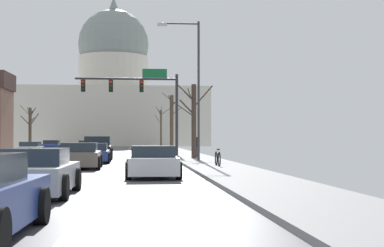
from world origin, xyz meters
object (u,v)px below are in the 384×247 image
Objects in this scene: sedan_oncoming_01 at (51,146)px; pedestrian_00 at (195,144)px; signal_gantry at (140,93)px; pickup_truck_near_00 at (97,149)px; sedan_near_02 at (80,156)px; sedan_oncoming_00 at (30,148)px; street_lamp_right at (193,78)px; sedan_near_04 at (34,174)px; bicycle_parked at (218,159)px; sedan_near_03 at (153,162)px; sedan_near_01 at (94,153)px; sedan_oncoming_02 at (86,145)px.

pedestrian_00 reaches higher than sedan_oncoming_01.
signal_gantry reaches higher than pickup_truck_near_00.
pedestrian_00 reaches higher than sedan_near_02.
signal_gantry is at bearing -41.11° from sedan_oncoming_00.
street_lamp_right reaches higher than pedestrian_00.
sedan_near_04 is (0.22, -26.48, -0.13)m from pickup_truck_near_00.
street_lamp_right reaches higher than signal_gantry.
pickup_truck_near_00 is 15.33m from bicycle_parked.
sedan_oncoming_01 reaches higher than sedan_near_03.
street_lamp_right is 7.42m from sedan_near_01.
street_lamp_right is at bearing 94.95° from bicycle_parked.
sedan_near_03 is 1.05× the size of sedan_oncoming_02.
signal_gantry is 7.31m from pedestrian_00.
pedestrian_00 is (3.78, -4.87, -3.92)m from signal_gantry.
sedan_near_03 is (3.43, -19.64, -0.13)m from pickup_truck_near_00.
pedestrian_00 is at bearing 75.24° from sedan_near_04.
sedan_near_04 is at bearing -95.38° from signal_gantry.
pedestrian_00 is at bearing -44.65° from sedan_oncoming_00.
sedan_near_01 is at bearing 131.43° from bicycle_parked.
sedan_near_02 reaches higher than sedan_near_01.
sedan_oncoming_02 is 48.26m from bicycle_parked.
sedan_near_04 is 1.02× the size of sedan_oncoming_02.
sedan_near_01 is 0.97× the size of sedan_oncoming_01.
sedan_oncoming_00 is at bearing 119.46° from pickup_truck_near_00.
sedan_oncoming_02 is at bearing 102.45° from bicycle_parked.
pedestrian_00 reaches higher than sedan_oncoming_02.
sedan_oncoming_01 reaches higher than sedan_oncoming_00.
sedan_oncoming_01 is 40.69m from bicycle_parked.
pickup_truck_near_00 reaches higher than sedan_near_02.
sedan_near_04 is at bearing -79.68° from sedan_oncoming_00.
sedan_near_01 is 8.28m from pedestrian_00.
street_lamp_right reaches higher than sedan_oncoming_02.
sedan_near_03 is (-2.72, -12.44, -4.48)m from street_lamp_right.
signal_gantry is at bearing -77.32° from sedan_oncoming_02.
pickup_truck_near_00 is (-6.14, 7.20, -4.35)m from street_lamp_right.
pickup_truck_near_00 is 25.53m from sedan_oncoming_01.
sedan_oncoming_01 is at bearing 112.01° from street_lamp_right.
pickup_truck_near_00 is at bearing 90.47° from sedan_near_04.
sedan_near_01 is 0.99× the size of sedan_oncoming_02.
sedan_oncoming_02 is (-3.69, 33.35, -0.16)m from pickup_truck_near_00.
signal_gantry is at bearing 79.90° from sedan_near_02.
pedestrian_00 is at bearing 59.97° from sedan_near_02.
sedan_near_03 is at bearing -72.11° from sedan_oncoming_00.
sedan_oncoming_00 is 2.63× the size of bicycle_parked.
pickup_truck_near_00 is 1.27× the size of sedan_near_01.
bicycle_parked is at bearing -64.02° from pickup_truck_near_00.
sedan_near_02 is 26.00m from sedan_oncoming_00.
pickup_truck_near_00 is at bearing -74.73° from sedan_oncoming_01.
sedan_oncoming_00 is at bearing 135.35° from pedestrian_00.
signal_gantry reaches higher than sedan_near_01.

